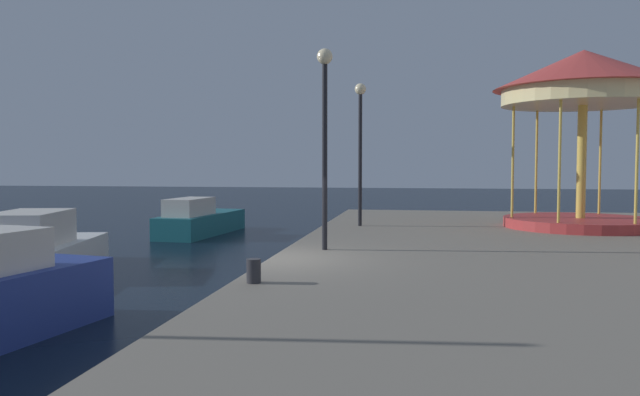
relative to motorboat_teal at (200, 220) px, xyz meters
The scene contains 7 objects.
ground_plane 11.82m from the motorboat_teal, 62.45° to the right, with size 120.00×120.00×0.00m, color black.
motorboat_teal is the anchor object (origin of this frame).
motorboat_white 9.00m from the motorboat_teal, 96.78° to the right, with size 3.16×5.72×1.59m.
carousel 14.44m from the motorboat_teal, 12.08° to the right, with size 5.40×5.40×5.47m.
lamp_post_near_edge 11.59m from the motorboat_teal, 54.75° to the right, with size 0.36×0.36×4.58m.
lamp_post_mid_promenade 8.19m from the motorboat_teal, 27.25° to the right, with size 0.36×0.36×4.52m.
bollard_north 14.41m from the motorboat_teal, 66.02° to the right, with size 0.24×0.24×0.40m, color #2D2D33.
Camera 1 is at (3.11, -12.45, 2.76)m, focal length 34.44 mm.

